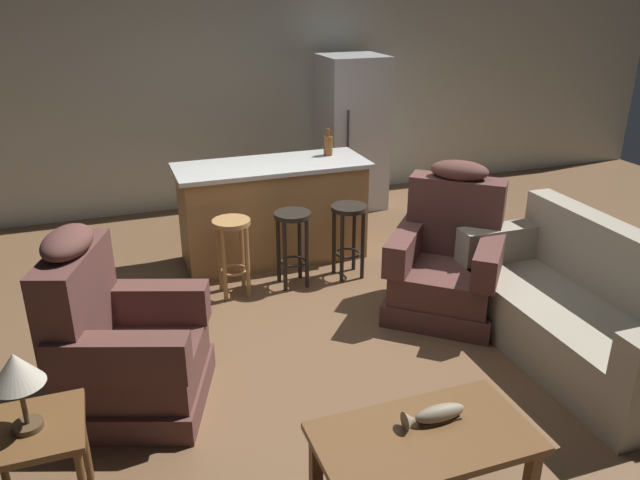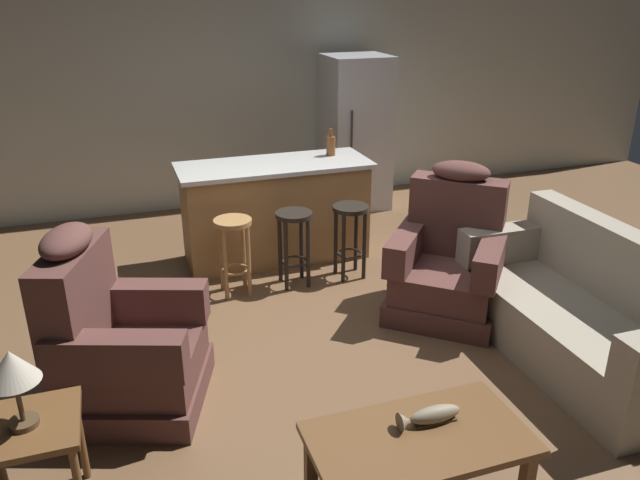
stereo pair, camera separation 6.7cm
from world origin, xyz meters
name	(u,v)px [view 2 (the right image)]	position (x,y,z in m)	size (l,w,h in m)	color
ground_plane	(321,322)	(0.00, 0.00, 0.00)	(12.00, 12.00, 0.00)	brown
back_wall	(233,95)	(0.00, 3.12, 1.30)	(12.00, 0.05, 2.60)	#B2B2A3
coffee_table	(419,445)	(-0.14, -1.92, 0.36)	(1.10, 0.60, 0.42)	brown
fish_figurine	(429,416)	(-0.05, -1.84, 0.46)	(0.34, 0.10, 0.10)	#4C3823
couch	(583,315)	(1.58, -1.07, 0.34)	(0.87, 1.91, 0.94)	#9E937F
recliner_near_lamp	(119,344)	(-1.52, -0.55, 0.42)	(1.07, 1.07, 1.20)	brown
recliner_near_island	(449,262)	(1.05, -0.12, 0.42)	(1.18, 1.18, 1.20)	brown
end_table	(30,440)	(-1.96, -1.38, 0.46)	(0.48, 0.48, 0.56)	brown
table_lamp	(12,370)	(-1.97, -1.39, 0.87)	(0.24, 0.24, 0.41)	#4C3823
kitchen_island	(275,211)	(0.00, 1.35, 0.48)	(1.80, 0.70, 0.95)	#9E7042
bar_stool_left	(234,243)	(-0.53, 0.72, 0.47)	(0.32, 0.32, 0.68)	#A87A47
bar_stool_middle	(294,235)	(0.00, 0.72, 0.47)	(0.32, 0.32, 0.68)	black
bar_stool_right	(350,228)	(0.52, 0.72, 0.47)	(0.32, 0.32, 0.68)	black
refrigerator	(356,133)	(1.31, 2.55, 0.88)	(0.70, 0.69, 1.76)	#B7B7BC
bottle_tall_green	(331,145)	(0.60, 1.45, 1.05)	(0.09, 0.09, 0.26)	brown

